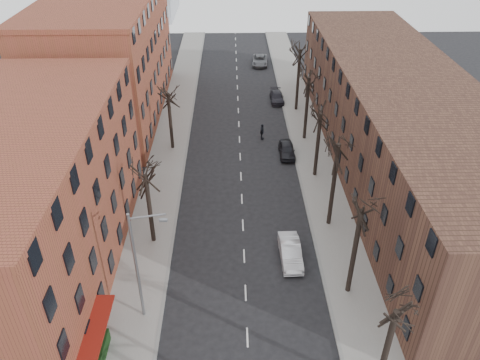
{
  "coord_description": "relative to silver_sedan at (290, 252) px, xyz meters",
  "views": [
    {
      "loc": [
        -0.9,
        -12.43,
        26.06
      ],
      "look_at": [
        -0.23,
        21.21,
        4.0
      ],
      "focal_mm": 35.0,
      "sensor_mm": 36.0,
      "label": 1
    }
  ],
  "objects": [
    {
      "name": "tree_right_b",
      "position": [
        3.91,
        -3.59,
        -0.75
      ],
      "size": [
        5.2,
        5.2,
        10.8
      ],
      "primitive_type": null,
      "color": "black",
      "rests_on": "ground"
    },
    {
      "name": "tree_right_c",
      "position": [
        3.91,
        4.41,
        -0.75
      ],
      "size": [
        5.2,
        5.2,
        11.6
      ],
      "primitive_type": null,
      "color": "black",
      "rests_on": "ground"
    },
    {
      "name": "building_left_near",
      "position": [
        -19.69,
        -0.59,
        5.25
      ],
      "size": [
        12.0,
        26.0,
        12.0
      ],
      "primitive_type": "cube",
      "color": "brown",
      "rests_on": "ground"
    },
    {
      "name": "pedestrian_crossing",
      "position": [
        -1.07,
        20.4,
        0.22
      ],
      "size": [
        0.68,
        1.2,
        1.93
      ],
      "primitive_type": "imported",
      "rotation": [
        0.0,
        0.0,
        1.37
      ],
      "color": "black",
      "rests_on": "ground"
    },
    {
      "name": "parked_car_near",
      "position": [
        1.44,
        16.58,
        -0.04
      ],
      "size": [
        1.66,
        4.12,
        1.4
      ],
      "primitive_type": "imported",
      "rotation": [
        0.0,
        0.0,
        -0.0
      ],
      "color": "black",
      "rests_on": "ground"
    },
    {
      "name": "building_right",
      "position": [
        12.31,
        14.41,
        4.25
      ],
      "size": [
        12.0,
        50.0,
        10.0
      ],
      "primitive_type": "cube",
      "color": "#523326",
      "rests_on": "ground"
    },
    {
      "name": "building_left_far",
      "position": [
        -19.69,
        28.41,
        6.25
      ],
      "size": [
        12.0,
        28.0,
        14.0
      ],
      "primitive_type": "cube",
      "color": "brown",
      "rests_on": "ground"
    },
    {
      "name": "parked_car_far",
      "position": [
        0.11,
        46.04,
        -0.03
      ],
      "size": [
        2.73,
        5.33,
        1.44
      ],
      "primitive_type": "imported",
      "rotation": [
        0.0,
        0.0,
        -0.07
      ],
      "color": "slate",
      "rests_on": "ground"
    },
    {
      "name": "silver_sedan",
      "position": [
        0.0,
        0.0,
        0.0
      ],
      "size": [
        1.7,
        4.57,
        1.49
      ],
      "primitive_type": "imported",
      "rotation": [
        0.0,
        0.0,
        0.03
      ],
      "color": "silver",
      "rests_on": "ground"
    },
    {
      "name": "tree_left_a",
      "position": [
        -11.29,
        2.41,
        -0.75
      ],
      "size": [
        5.2,
        5.2,
        9.5
      ],
      "primitive_type": null,
      "color": "black",
      "rests_on": "ground"
    },
    {
      "name": "tree_left_b",
      "position": [
        -11.29,
        18.41,
        -0.75
      ],
      "size": [
        5.2,
        5.2,
        9.5
      ],
      "primitive_type": null,
      "color": "black",
      "rests_on": "ground"
    },
    {
      "name": "sidewalk_right",
      "position": [
        4.31,
        19.41,
        -0.67
      ],
      "size": [
        4.0,
        90.0,
        0.15
      ],
      "primitive_type": "cube",
      "color": "gray",
      "rests_on": "ground"
    },
    {
      "name": "tree_right_d",
      "position": [
        3.91,
        12.41,
        -0.75
      ],
      "size": [
        5.2,
        5.2,
        10.0
      ],
      "primitive_type": null,
      "color": "black",
      "rests_on": "ground"
    },
    {
      "name": "parked_car_mid",
      "position": [
        1.61,
        31.26,
        -0.12
      ],
      "size": [
        1.81,
        4.32,
        1.25
      ],
      "primitive_type": "imported",
      "rotation": [
        0.0,
        0.0,
        0.02
      ],
      "color": "black",
      "rests_on": "ground"
    },
    {
      "name": "streetlight",
      "position": [
        -10.72,
        -5.59,
        4.27
      ],
      "size": [
        2.45,
        0.22,
        9.03
      ],
      "color": "slate",
      "rests_on": "ground"
    },
    {
      "name": "sidewalk_left",
      "position": [
        -11.69,
        19.41,
        -0.67
      ],
      "size": [
        4.0,
        90.0,
        0.15
      ],
      "primitive_type": "cube",
      "color": "gray",
      "rests_on": "ground"
    },
    {
      "name": "tree_right_e",
      "position": [
        3.91,
        20.41,
        -0.75
      ],
      "size": [
        5.2,
        5.2,
        10.8
      ],
      "primitive_type": null,
      "color": "black",
      "rests_on": "ground"
    },
    {
      "name": "tree_right_f",
      "position": [
        3.91,
        28.41,
        -0.75
      ],
      "size": [
        5.2,
        5.2,
        11.6
      ],
      "primitive_type": null,
      "color": "black",
      "rests_on": "ground"
    }
  ]
}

